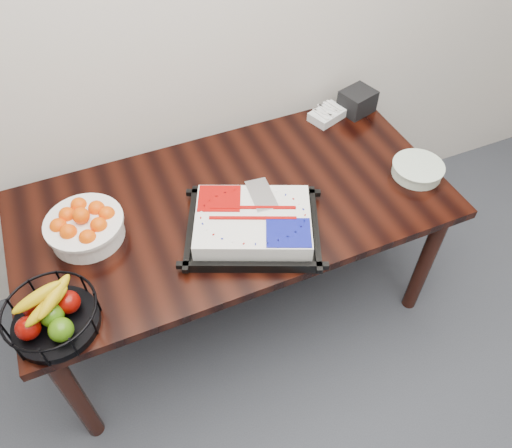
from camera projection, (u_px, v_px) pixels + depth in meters
name	position (u px, v px, depth m)	size (l,w,h in m)	color
table	(234.00, 215.00, 2.14)	(1.80, 0.90, 0.75)	black
cake_tray	(253.00, 224.00, 1.93)	(0.62, 0.57, 0.10)	black
tangerine_bowl	(84.00, 223.00, 1.89)	(0.30, 0.30, 0.19)	white
fruit_basket	(52.00, 315.00, 1.64)	(0.31, 0.31, 0.16)	black
plate_stack	(417.00, 170.00, 2.17)	(0.22, 0.22, 0.05)	white
fork_bag	(327.00, 114.00, 2.44)	(0.20, 0.16, 0.05)	silver
napkin_box	(357.00, 101.00, 2.46)	(0.15, 0.13, 0.11)	black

